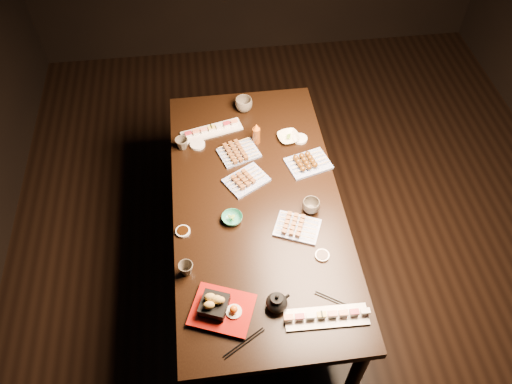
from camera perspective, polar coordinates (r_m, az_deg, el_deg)
ground at (r=3.32m, az=6.30°, el=-9.06°), size 5.00×5.00×0.00m
dining_table at (r=2.98m, az=0.12°, el=-5.54°), size 0.95×1.83×0.75m
sushi_platter_near at (r=2.32m, az=8.10°, el=-13.82°), size 0.38×0.12×0.05m
sushi_platter_far at (r=3.03m, az=-5.11°, el=7.20°), size 0.38×0.19×0.05m
yakitori_plate_center at (r=2.74m, az=-1.14°, el=1.64°), size 0.28×0.25×0.06m
yakitori_plate_right at (r=2.56m, az=4.76°, el=-3.82°), size 0.27×0.24×0.06m
yakitori_plate_left at (r=2.89m, az=-1.99°, el=4.75°), size 0.26×0.22×0.06m
tsukune_plate at (r=2.84m, az=6.03°, el=3.54°), size 0.28×0.23×0.06m
edamame_bowl_green at (r=2.59m, az=-2.75°, el=-3.03°), size 0.12×0.12×0.03m
edamame_bowl_cream at (r=2.98m, az=3.74°, el=6.24°), size 0.15×0.15×0.03m
tempura_tray at (r=2.30m, az=-3.92°, el=-12.91°), size 0.34×0.31×0.10m
teacup_near_left at (r=2.43m, az=-8.00°, el=-8.67°), size 0.08×0.08×0.07m
teacup_mid_right at (r=2.63m, az=6.30°, el=-1.61°), size 0.11×0.11×0.07m
teacup_far_left at (r=2.94m, az=-8.47°, el=5.49°), size 0.08×0.08×0.07m
teacup_far_right at (r=3.15m, az=-1.41°, el=9.96°), size 0.14×0.14×0.09m
teapot at (r=2.31m, az=2.38°, el=-12.38°), size 0.15×0.15×0.10m
condiment_bottle at (r=2.92m, az=0.04°, el=6.73°), size 0.05×0.05×0.14m
sauce_dish_west at (r=2.58m, az=-8.35°, el=-4.47°), size 0.09×0.09×0.01m
sauce_dish_east at (r=2.99m, az=5.06°, el=6.07°), size 0.09×0.09×0.02m
sauce_dish_se at (r=2.50m, az=7.57°, el=-7.20°), size 0.08×0.08×0.01m
sauce_dish_nw at (r=2.97m, az=-6.71°, el=5.41°), size 0.11×0.11×0.02m
chopsticks_near at (r=2.27m, az=-1.35°, el=-16.84°), size 0.20×0.12×0.01m
chopsticks_se at (r=2.38m, az=9.32°, el=-12.26°), size 0.20×0.14×0.01m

